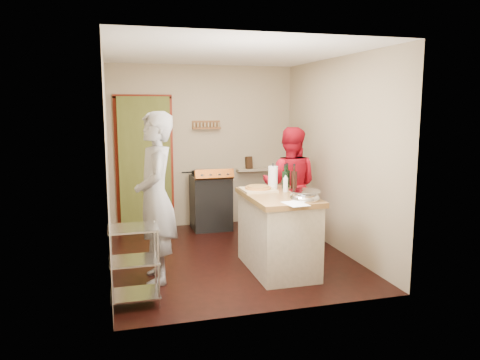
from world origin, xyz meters
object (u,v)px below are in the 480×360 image
object	(u,v)px
island	(278,230)
person_red	(290,185)
person_stripe	(156,198)
wire_shelving	(134,261)
stove	(211,201)

from	to	relation	value
island	person_red	xyz separation A→B (m)	(0.57, 1.08, 0.34)
person_stripe	person_red	xyz separation A→B (m)	(2.00, 1.04, -0.12)
wire_shelving	person_red	size ratio (longest dim) A/B	0.48
wire_shelving	person_stripe	distance (m)	0.83
wire_shelving	person_red	world-z (taller)	person_red
stove	person_stripe	size ratio (longest dim) A/B	0.53
stove	person_stripe	world-z (taller)	person_stripe
stove	person_red	size ratio (longest dim) A/B	0.60
wire_shelving	island	xyz separation A→B (m)	(1.71, 0.55, 0.05)
wire_shelving	person_red	xyz separation A→B (m)	(2.28, 1.63, 0.39)
stove	wire_shelving	world-z (taller)	stove
island	person_red	world-z (taller)	person_red
island	person_stripe	xyz separation A→B (m)	(-1.43, 0.04, 0.46)
wire_shelving	person_red	bearing A→B (deg)	35.51
wire_shelving	person_stripe	size ratio (longest dim) A/B	0.42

